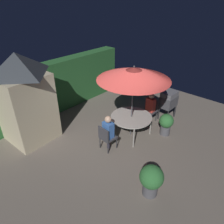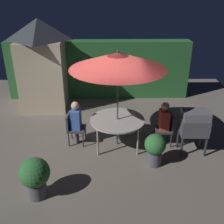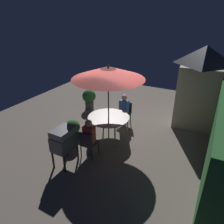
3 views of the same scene
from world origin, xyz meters
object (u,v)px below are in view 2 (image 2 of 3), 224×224
Objects in this scene: chair_far_side at (74,126)px; potted_plant_by_shed at (155,148)px; chair_near_shed at (166,127)px; garden_shed at (42,64)px; bbq_grill at (194,124)px; patio_umbrella at (118,61)px; patio_table at (117,121)px; potted_plant_by_grill at (35,176)px; person_in_blue at (76,118)px; person_in_red at (164,119)px.

chair_far_side is 1.07× the size of potted_plant_by_shed.
chair_near_shed is at bearing 63.76° from potted_plant_by_shed.
bbq_grill is at bearing -33.93° from garden_shed.
patio_umbrella reaches higher than bbq_grill.
patio_table is 1.23× the size of bbq_grill.
bbq_grill is 1.33× the size of chair_near_shed.
chair_near_shed is at bearing 32.81° from potted_plant_by_grill.
person_in_blue is at bearing 175.47° from patio_table.
bbq_grill is (1.95, -0.39, 0.11)m from patio_table.
chair_far_side is (-1.20, 0.10, -1.86)m from patio_umbrella.
patio_table is 1.12m from person_in_blue.
chair_far_side is at bearing 175.47° from patio_table.
chair_near_shed is 2.55m from chair_far_side.
bbq_grill is at bearing -30.28° from person_in_red.
chair_far_side is 2.15m from potted_plant_by_grill.
person_in_red reaches higher than patio_table.
person_in_red is at bearing -34.57° from garden_shed.
patio_table is 1.17× the size of person_in_blue.
patio_umbrella reaches higher than potted_plant_by_grill.
person_in_blue is (-1.12, 0.09, 0.05)m from patio_table.
patio_umbrella reaches higher than potted_plant_by_shed.
potted_plant_by_shed is 2.27m from person_in_blue.
patio_umbrella is (-0.00, -0.00, 1.65)m from patio_table.
patio_umbrella is at bearing 133.59° from potted_plant_by_shed.
potted_plant_by_grill is at bearing -146.46° from person_in_red.
garden_shed is 2.45× the size of person_in_red.
potted_plant_by_grill is 2.18m from person_in_blue.
garden_shed is 3.35× the size of potted_plant_by_grill.
bbq_grill is 3.21m from chair_far_side.
patio_umbrella is at bearing -179.59° from person_in_red.
bbq_grill reaches higher than patio_table.
person_in_blue reaches higher than patio_table.
person_in_blue reaches higher than chair_near_shed.
person_in_blue reaches higher than potted_plant_by_grill.
patio_umbrella is at bearing -172.87° from patio_table.
patio_umbrella is 1.95m from person_in_blue.
chair_far_side is at bearing 175.47° from person_in_blue.
person_in_blue is (-2.00, 1.02, 0.31)m from potted_plant_by_shed.
chair_near_shed is at bearing 0.41° from patio_table.
patio_table is at bearing 133.59° from potted_plant_by_shed.
person_in_red is (3.76, -2.59, -0.79)m from garden_shed.
chair_far_side is at bearing 153.85° from potted_plant_by_shed.
garden_shed is 2.97m from person_in_blue.
potted_plant_by_shed is (3.38, -3.53, -1.09)m from garden_shed.
patio_table is 1.31m from potted_plant_by_shed.
patio_table is at bearing -4.53° from chair_far_side.
potted_plant_by_shed is at bearing -111.91° from person_in_red.
potted_plant_by_shed is at bearing -26.95° from person_in_blue.
chair_far_side is 2.48m from person_in_red.
garden_shed is 2.45× the size of person_in_blue.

